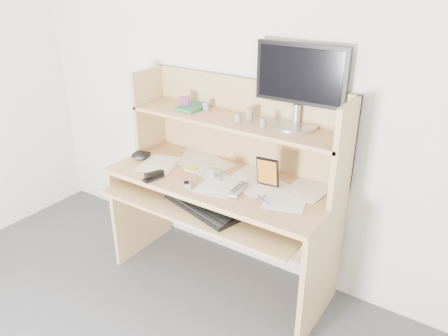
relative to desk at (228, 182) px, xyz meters
The scene contains 19 objects.
back_wall 0.60m from the desk, 90.00° to the left, with size 3.60×0.04×2.50m, color silver.
desk is the anchor object (origin of this frame).
paper_clutter 0.10m from the desk, 90.00° to the right, with size 1.32×0.54×0.01m, color white.
keyboard 0.30m from the desk, 86.48° to the right, with size 0.54×0.31×0.03m.
tv_remote 0.25m from the desk, 42.30° to the right, with size 0.05×0.19×0.02m, color #A0A09B.
flip_phone 0.30m from the desk, 111.49° to the right, with size 0.05×0.09×0.02m, color #BABABC.
stapler 0.46m from the desk, 135.51° to the right, with size 0.04×0.14×0.04m, color black.
wallet 0.63m from the desk, 169.83° to the right, with size 0.10×0.08×0.02m, color black.
sticky_note_pad 0.25m from the desk, 161.18° to the right, with size 0.07×0.07×0.01m, color yellow.
digital_camera 0.13m from the desk, 108.44° to the right, with size 0.09×0.03×0.05m, color #A6A7A9.
game_case 0.33m from the desk, ahead, with size 0.13×0.01×0.18m, color black.
blue_pen 0.41m from the desk, 27.52° to the right, with size 0.01×0.01×0.13m, color #1A30C4.
card_box 0.58m from the desk, 168.82° to the left, with size 0.06×0.02×0.08m, color maroon.
shelf_book 0.53m from the desk, 163.75° to the left, with size 0.14×0.20×0.02m, color #327D54.
chip_stack_a 0.49m from the desk, 154.46° to the left, with size 0.04×0.04×0.06m, color black.
chip_stack_b 0.47m from the desk, 10.86° to the left, with size 0.04×0.04×0.06m, color silver.
chip_stack_c 0.42m from the desk, 34.73° to the left, with size 0.04×0.04×0.05m, color black.
chip_stack_d 0.44m from the desk, 51.74° to the left, with size 0.04×0.04×0.07m, color silver.
monitor 0.75m from the desk, 26.83° to the left, with size 0.53×0.27×0.46m.
Camera 1 is at (1.33, -0.47, 1.91)m, focal length 35.00 mm.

